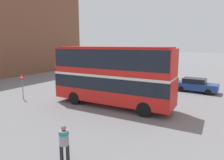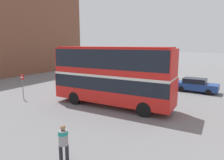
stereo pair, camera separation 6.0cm
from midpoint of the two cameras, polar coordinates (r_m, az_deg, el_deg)
name	(u,v)px [view 1 (the left image)]	position (r m, az deg, el deg)	size (l,w,h in m)	color
ground_plane	(114,105)	(16.99, 0.56, -7.29)	(240.00, 240.00, 0.00)	slate
double_decker_bus	(112,73)	(16.28, -0.10, 2.09)	(10.15, 2.84, 4.90)	red
pedestrian_foreground	(64,140)	(9.15, -13.74, -16.34)	(0.60, 0.60, 1.74)	#232328
parked_car_kerb_near	(195,85)	(23.42, 22.67, -1.32)	(4.47, 2.01, 1.48)	navy
no_entry_sign	(22,83)	(20.37, -24.35, -0.73)	(0.57, 0.08, 2.37)	gray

